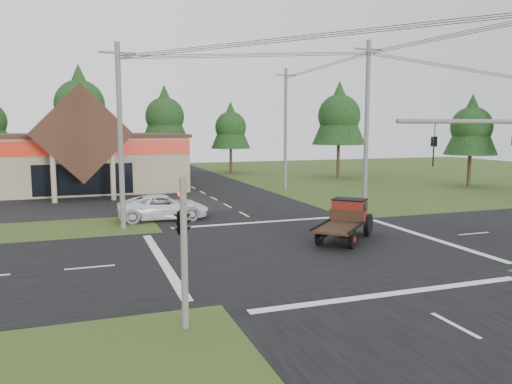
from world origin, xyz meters
name	(u,v)px	position (x,y,z in m)	size (l,w,h in m)	color
ground	(308,249)	(0.00, 0.00, 0.00)	(120.00, 120.00, 0.00)	#374C1B
road_ns	(308,248)	(0.00, 0.00, 0.01)	(12.00, 120.00, 0.02)	black
road_ew	(308,248)	(0.00, 0.00, 0.01)	(120.00, 12.00, 0.02)	black
parking_apron	(28,206)	(-14.00, 19.00, 0.01)	(28.00, 14.00, 0.02)	black
cvs_building	(17,160)	(-15.70, 29.57, 2.78)	(30.40, 18.20, 9.19)	gray
traffic_signal_corner	(182,208)	(-7.50, -7.32, 3.52)	(0.53, 2.48, 4.40)	#595651
utility_pole_nw	(120,135)	(-8.00, 8.00, 5.39)	(2.00, 0.30, 10.50)	#595651
utility_pole_ne	(367,126)	(8.00, 8.00, 5.89)	(2.00, 0.30, 11.50)	#595651
utility_pole_n	(286,128)	(8.00, 22.00, 5.74)	(2.00, 0.30, 11.20)	#595651
tree_row_c	(80,102)	(-10.00, 41.00, 8.72)	(7.28, 7.28, 13.13)	#332316
tree_row_d	(165,115)	(0.00, 42.00, 7.38)	(6.16, 6.16, 11.11)	#332316
tree_row_e	(231,126)	(8.00, 40.00, 6.03)	(5.04, 5.04, 9.09)	#332316
tree_side_ne	(339,114)	(18.00, 30.00, 7.38)	(6.16, 6.16, 11.11)	#332316
tree_side_e_near	(472,125)	(26.00, 18.00, 6.03)	(5.04, 5.04, 9.09)	#332316
antique_flatbed_truck	(344,221)	(2.43, 0.91, 1.05)	(1.92, 5.03, 2.10)	#53160B
white_pickup	(163,207)	(-5.35, 10.14, 0.79)	(2.62, 5.68, 1.58)	white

